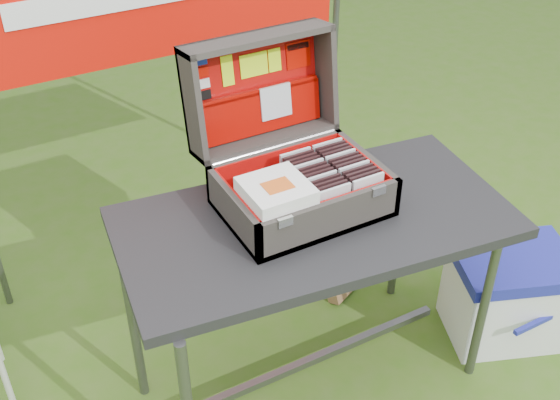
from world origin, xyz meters
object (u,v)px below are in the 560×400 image
suitcase (294,136)px  table (312,307)px  cardboard_box (347,249)px  cooler (506,295)px

suitcase → table: bearing=-84.1°
table → cardboard_box: bearing=50.7°
cooler → suitcase: bearing=-176.7°
suitcase → cooler: (0.88, -0.28, -0.87)m
table → cardboard_box: (0.46, 0.44, -0.22)m
cooler → cardboard_box: cooler is taller
table → cardboard_box: 0.67m
table → suitcase: bearing=102.7°
cooler → cardboard_box: (-0.41, 0.59, -0.02)m
table → cooler: table is taller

